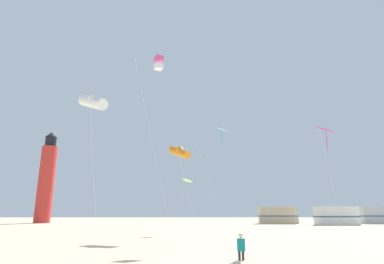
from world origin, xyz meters
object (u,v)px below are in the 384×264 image
kite_tube_orange (179,152)px  kite_diamond_magenta (326,133)px  lighthouse_distant (46,179)px  rv_van_tan (278,215)px  kite_diamond_lime (187,182)px  kite_diamond_cyan (221,133)px  rv_van_white (336,216)px  kite_tube_white (93,102)px  kite_flyer_standing (241,246)px  kite_box_rainbow (159,63)px  rv_van_silver (380,215)px

kite_tube_orange → kite_diamond_magenta: 12.75m
kite_tube_orange → lighthouse_distant: (-25.59, 30.76, 0.59)m
rv_van_tan → kite_tube_orange: bearing=-116.2°
kite_diamond_lime → kite_diamond_cyan: kite_diamond_cyan is taller
kite_diamond_magenta → rv_van_white: kite_diamond_magenta is taller
kite_tube_orange → kite_diamond_cyan: bearing=-56.2°
kite_tube_white → rv_van_white: bearing=47.4°
kite_flyer_standing → kite_diamond_cyan: size_ratio=0.14×
kite_diamond_cyan → kite_flyer_standing: bearing=-90.9°
kite_box_rainbow → kite_diamond_lime: (2.32, 8.52, -8.84)m
kite_tube_orange → kite_tube_white: (-5.15, -9.11, 1.46)m
kite_flyer_standing → kite_diamond_magenta: 10.16m
kite_diamond_cyan → kite_diamond_magenta: bearing=-29.4°
lighthouse_distant → rv_van_white: 50.64m
kite_box_rainbow → kite_tube_orange: bearing=69.5°
lighthouse_distant → kite_tube_white: bearing=-62.9°
kite_tube_orange → kite_diamond_cyan: kite_diamond_cyan is taller
kite_diamond_lime → kite_flyer_standing: bearing=-82.0°
kite_tube_orange → kite_diamond_magenta: size_ratio=1.08×
kite_tube_orange → rv_van_tan: bearing=59.7°
kite_tube_orange → kite_diamond_lime: bearing=80.6°
kite_flyer_standing → kite_tube_white: size_ratio=0.12×
rv_van_tan → rv_van_white: bearing=-30.7°
kite_flyer_standing → kite_tube_orange: bearing=-68.9°
kite_flyer_standing → kite_diamond_lime: 18.02m
kite_diamond_lime → rv_van_white: bearing=38.3°
kite_tube_white → rv_van_white: 43.60m
kite_box_rainbow → rv_van_silver: kite_box_rainbow is taller
lighthouse_distant → rv_van_tan: size_ratio=2.55×
rv_van_tan → rv_van_white: (7.67, -5.33, 0.00)m
kite_diamond_lime → lighthouse_distant: (-26.28, 26.59, 2.92)m
kite_diamond_magenta → rv_van_tan: 37.30m
kite_diamond_lime → kite_tube_white: bearing=-113.7°
kite_box_rainbow → kite_tube_orange: kite_box_rainbow is taller
kite_diamond_lime → rv_van_white: size_ratio=0.81×
kite_diamond_cyan → kite_tube_white: (-8.41, -4.25, 0.94)m
kite_diamond_cyan → rv_van_white: bearing=52.9°
kite_tube_orange → kite_diamond_magenta: bearing=-41.3°
kite_box_rainbow → kite_tube_white: bearing=-126.5°
rv_van_tan → rv_van_white: 9.35m
kite_flyer_standing → kite_tube_orange: (-3.13, 13.16, 6.63)m
kite_box_rainbow → rv_van_white: bearing=46.4°
kite_tube_orange → lighthouse_distant: size_ratio=0.47×
kite_diamond_cyan → kite_tube_orange: bearing=123.8°
kite_box_rainbow → kite_tube_white: 7.78m
rv_van_tan → lighthouse_distant: bearing=-179.8°
kite_flyer_standing → kite_diamond_cyan: bearing=-83.1°
kite_diamond_magenta → kite_diamond_lime: size_ratio=1.38×
kite_flyer_standing → kite_diamond_magenta: size_ratio=0.16×
kite_diamond_magenta → kite_diamond_lime: bearing=125.2°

